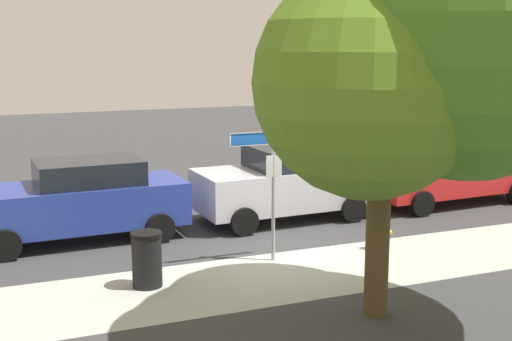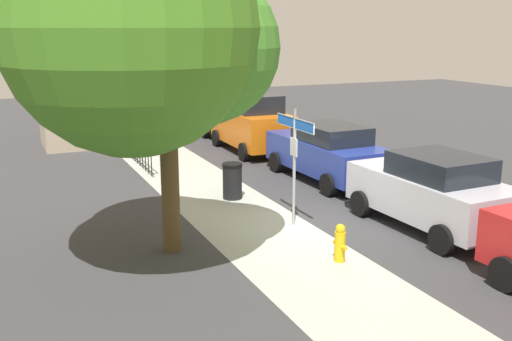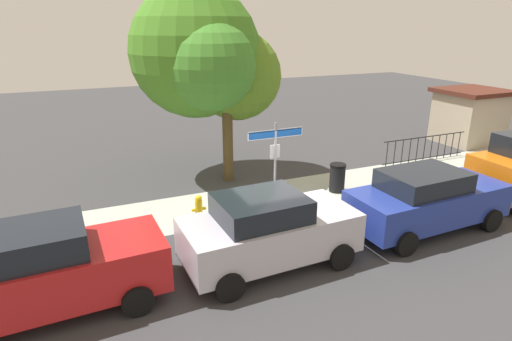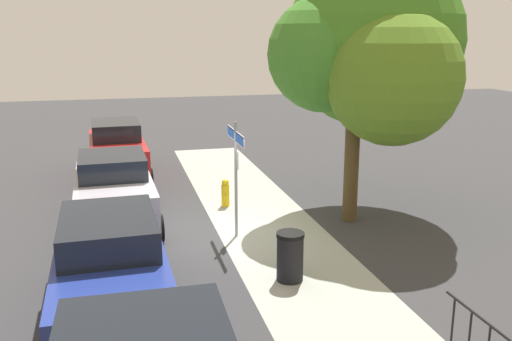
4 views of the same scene
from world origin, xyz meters
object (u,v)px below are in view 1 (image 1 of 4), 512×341
object	(u,v)px
car_red	(452,168)
car_blue	(79,200)
car_silver	(284,182)
shade_tree	(436,36)
fire_hydrant	(382,231)
street_sign	(274,161)
trash_bin	(147,259)

from	to	relation	value
car_red	car_blue	size ratio (longest dim) A/B	1.01
car_silver	shade_tree	bearing A→B (deg)	82.42
fire_hydrant	shade_tree	bearing A→B (deg)	66.82
street_sign	car_red	xyz separation A→B (m)	(-6.32, -2.67, -1.02)
shade_tree	car_red	xyz separation A→B (m)	(-5.43, -6.33, -3.35)
car_blue	fire_hydrant	bearing A→B (deg)	150.06
car_silver	trash_bin	bearing A→B (deg)	36.45
car_silver	trash_bin	size ratio (longest dim) A/B	4.28
street_sign	shade_tree	distance (m)	4.43
street_sign	fire_hydrant	size ratio (longest dim) A/B	3.53
shade_tree	car_silver	distance (m)	7.31
shade_tree	car_blue	size ratio (longest dim) A/B	1.48
shade_tree	car_red	world-z (taller)	shade_tree
shade_tree	car_red	bearing A→B (deg)	-130.64
street_sign	shade_tree	xyz separation A→B (m)	(-0.89, 3.66, 2.33)
street_sign	fire_hydrant	bearing A→B (deg)	175.20
car_red	car_silver	world-z (taller)	car_red
car_red	fire_hydrant	distance (m)	4.92
street_sign	shade_tree	world-z (taller)	shade_tree
car_red	trash_bin	bearing A→B (deg)	17.19
shade_tree	fire_hydrant	world-z (taller)	shade_tree
car_silver	trash_bin	xyz separation A→B (m)	(4.14, 3.29, -0.41)
street_sign	car_blue	size ratio (longest dim) A/B	0.60
car_blue	fire_hydrant	world-z (taller)	car_blue
street_sign	car_silver	xyz separation A→B (m)	(-1.51, -2.79, -1.06)
trash_bin	shade_tree	bearing A→B (deg)	137.99
car_red	fire_hydrant	bearing A→B (deg)	33.66
shade_tree	car_silver	bearing A→B (deg)	-95.58
car_red	trash_bin	distance (m)	9.50
street_sign	car_red	bearing A→B (deg)	-157.06
shade_tree	trash_bin	size ratio (longest dim) A/B	6.96
car_silver	street_sign	bearing A→B (deg)	59.47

